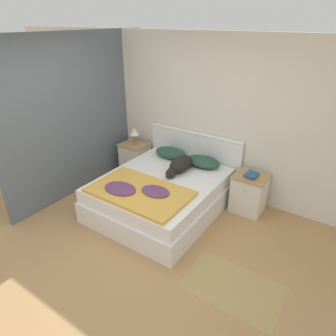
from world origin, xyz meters
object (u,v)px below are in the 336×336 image
nightstand_left (135,158)px  book_stack (251,175)px  nightstand_right (249,193)px  pillow_right (203,162)px  dog (180,165)px  pillow_left (171,153)px  bed (161,194)px  table_lamp (134,132)px

nightstand_left → book_stack: 2.29m
nightstand_right → pillow_right: size_ratio=1.05×
nightstand_left → book_stack: (2.26, -0.02, 0.33)m
dog → pillow_right: bearing=59.6°
nightstand_right → dog: (-1.03, -0.36, 0.35)m
pillow_left → book_stack: 1.45m
bed → nightstand_left: size_ratio=3.22×
book_stack → table_lamp: (-2.26, 0.04, 0.20)m
bed → pillow_right: (0.32, 0.74, 0.35)m
bed → book_stack: (1.14, 0.72, 0.36)m
dog → bed: bearing=-105.0°
nightstand_right → book_stack: (0.01, -0.02, 0.33)m
book_stack → nightstand_right: bearing=107.2°
bed → pillow_left: pillow_left is taller
bed → table_lamp: bearing=146.1°
dog → table_lamp: bearing=163.0°
table_lamp → nightstand_right: bearing=-0.4°
nightstand_right → dog: bearing=-160.7°
nightstand_left → table_lamp: table_lamp is taller
nightstand_left → table_lamp: size_ratio=1.97×
pillow_left → table_lamp: table_lamp is taller
nightstand_right → pillow_right: 0.87m
bed → pillow_left: 0.88m
pillow_right → table_lamp: bearing=179.5°
dog → book_stack: dog is taller
dog → nightstand_left: bearing=163.8°
pillow_right → nightstand_left: bearing=-179.8°
pillow_right → dog: size_ratio=0.78×
nightstand_right → dog: 1.14m
pillow_right → pillow_left: bearing=180.0°
bed → nightstand_right: size_ratio=3.22×
book_stack → bed: bearing=-147.8°
pillow_left → nightstand_right: bearing=-0.2°
nightstand_right → book_stack: 0.33m
nightstand_left → table_lamp: bearing=90.0°
bed → table_lamp: table_lamp is taller
table_lamp → book_stack: bearing=-1.0°
pillow_left → book_stack: (1.45, -0.03, 0.01)m
dog → table_lamp: size_ratio=2.41×
nightstand_right → pillow_right: bearing=179.7°
nightstand_right → pillow_right: pillow_right is taller
bed → book_stack: book_stack is taller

